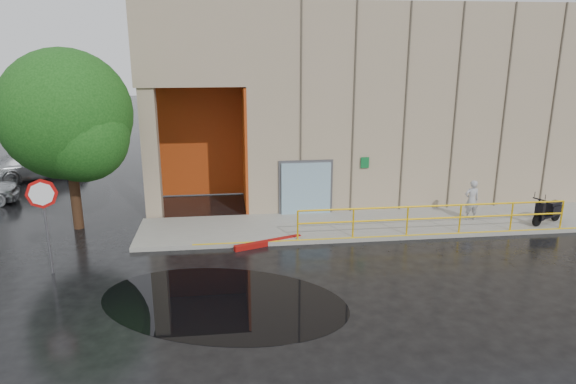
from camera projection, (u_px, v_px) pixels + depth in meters
name	position (u px, v px, depth m)	size (l,w,h in m)	color
ground	(331.00, 284.00, 14.37)	(120.00, 120.00, 0.00)	black
sidewalk	(412.00, 223.00, 19.11)	(20.00, 3.00, 0.15)	gray
building	(392.00, 95.00, 24.31)	(20.00, 10.17, 8.00)	tan
guardrail	(434.00, 219.00, 17.69)	(9.56, 0.06, 1.03)	#E7B20C
person	(472.00, 200.00, 19.05)	(0.55, 0.36, 1.52)	#A1A1A5
scooter	(549.00, 205.00, 18.66)	(1.64, 1.12, 1.24)	black
stop_sign	(43.00, 206.00, 14.47)	(0.85, 0.21, 2.86)	#5B5A5F
red_curb	(268.00, 243.00, 17.14)	(2.40, 0.18, 0.18)	maroon
puddle	(223.00, 302.00, 13.34)	(6.61, 4.07, 0.01)	black
car_c	(37.00, 165.00, 25.76)	(1.92, 4.73, 1.37)	#AFB2B6
tree_near	(70.00, 120.00, 17.62)	(4.51, 4.51, 6.41)	black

